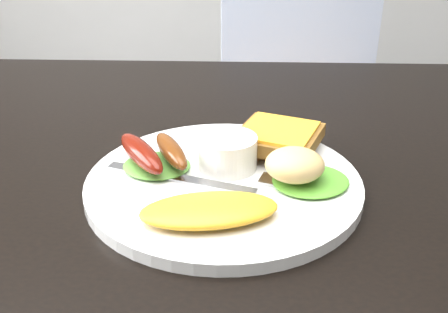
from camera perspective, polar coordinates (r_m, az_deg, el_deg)
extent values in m
cube|color=black|center=(0.60, 2.55, -2.50)|extent=(1.20, 0.80, 0.04)
cube|color=tan|center=(1.47, 8.49, 3.42)|extent=(0.51, 0.51, 0.06)
cylinder|color=white|center=(0.54, -0.04, -2.95)|extent=(0.28, 0.28, 0.01)
ellipsoid|color=#4F8F34|center=(0.56, -7.33, -0.97)|extent=(0.08, 0.08, 0.01)
ellipsoid|color=green|center=(0.53, 9.39, -2.62)|extent=(0.10, 0.09, 0.01)
ellipsoid|color=gold|center=(0.47, -1.63, -5.83)|extent=(0.13, 0.08, 0.02)
ellipsoid|color=#601200|center=(0.55, -9.03, 0.39)|extent=(0.07, 0.10, 0.02)
ellipsoid|color=brown|center=(0.55, -5.78, 0.65)|extent=(0.05, 0.09, 0.02)
cylinder|color=white|center=(0.55, 0.40, 0.40)|extent=(0.07, 0.07, 0.04)
cube|color=brown|center=(0.60, 3.63, 1.67)|extent=(0.09, 0.09, 0.01)
cube|color=brown|center=(0.58, 5.92, 2.08)|extent=(0.11, 0.11, 0.01)
ellipsoid|color=beige|center=(0.52, 7.70, -0.89)|extent=(0.06, 0.06, 0.03)
cube|color=#ADAFB7|center=(0.53, -4.83, -2.44)|extent=(0.16, 0.06, 0.00)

